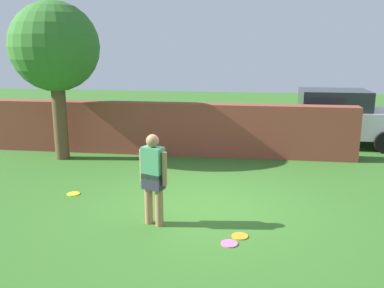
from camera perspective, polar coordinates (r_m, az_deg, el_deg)
name	(u,v)px	position (r m, az deg, el deg)	size (l,w,h in m)	color
ground_plane	(205,207)	(8.28, 1.75, -8.50)	(40.00, 40.00, 0.00)	#336623
brick_wall	(167,129)	(11.98, -3.35, 2.09)	(10.44, 0.50, 1.47)	brown
tree	(55,48)	(11.79, -18.12, 12.23)	(2.33, 2.33, 4.19)	brown
person	(153,176)	(7.23, -5.28, -4.29)	(0.51, 0.33, 1.62)	#9E704C
car	(333,118)	(13.74, 18.54, 3.42)	(4.20, 1.92, 1.72)	#B7B7BC
frisbee_orange	(240,236)	(7.12, 6.51, -12.32)	(0.27, 0.27, 0.02)	orange
frisbee_yellow	(73,194)	(9.27, -15.81, -6.52)	(0.27, 0.27, 0.02)	yellow
frisbee_pink	(229,244)	(6.87, 5.07, -13.31)	(0.27, 0.27, 0.02)	pink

